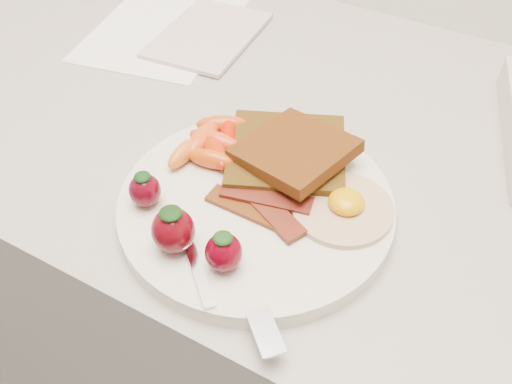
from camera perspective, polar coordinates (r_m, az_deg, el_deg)
The scene contains 11 objects.
counter at distance 1.02m, azimuth 3.38°, elevation -13.64°, with size 2.00×0.60×0.90m, color gray.
plate at distance 0.56m, azimuth 0.00°, elevation -1.37°, with size 0.27×0.27×0.02m, color silver.
toast_lower at distance 0.60m, azimuth 3.07°, elevation 3.94°, with size 0.12×0.12×0.01m, color black.
toast_upper at distance 0.58m, azimuth 3.90°, elevation 4.15°, with size 0.10×0.10×0.01m, color #462305.
fried_egg at distance 0.55m, azimuth 8.74°, elevation -1.46°, with size 0.13×0.13×0.02m.
bacon_strips at distance 0.54m, azimuth 0.58°, elevation -1.31°, with size 0.11×0.06×0.01m.
baby_carrots at distance 0.60m, azimuth -4.49°, elevation 4.99°, with size 0.08×0.11×0.02m.
strawberries at distance 0.51m, azimuth -7.63°, elevation -3.36°, with size 0.14×0.07×0.05m.
fork at distance 0.48m, azimuth -3.13°, elevation -9.83°, with size 0.15×0.09×0.00m.
paper_sheet at distance 0.87m, azimuth -9.26°, elevation 15.86°, with size 0.19×0.25×0.00m, color white.
notepad at distance 0.84m, azimuth -4.81°, elevation 15.40°, with size 0.12×0.18×0.01m, color beige.
Camera 1 is at (0.21, 1.21, 1.32)m, focal length 40.00 mm.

